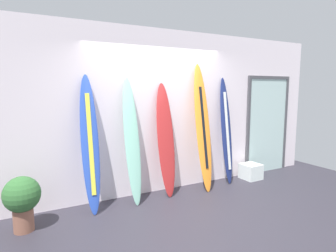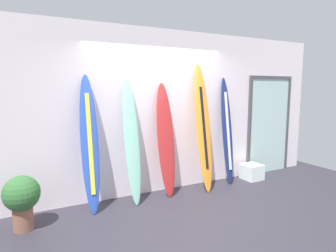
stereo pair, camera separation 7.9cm
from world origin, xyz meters
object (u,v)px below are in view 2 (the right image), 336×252
glass_door (269,123)px  potted_plant (22,197)px  surfboard_cobalt (90,143)px  surfboard_navy (227,132)px  display_block_left (252,172)px  surfboard_seafoam (132,141)px  surfboard_crimson (166,140)px  surfboard_sunset (203,127)px

glass_door → potted_plant: size_ratio=2.89×
surfboard_cobalt → surfboard_navy: bearing=1.8°
glass_door → potted_plant: (-4.76, -0.47, -0.63)m
surfboard_cobalt → glass_door: (3.84, 0.25, 0.05)m
display_block_left → surfboard_cobalt: bearing=180.0°
surfboard_seafoam → potted_plant: bearing=-171.4°
surfboard_crimson → surfboard_sunset: surfboard_sunset is taller
surfboard_cobalt → surfboard_crimson: size_ratio=1.06×
surfboard_cobalt → surfboard_sunset: bearing=-0.2°
surfboard_sunset → potted_plant: 2.98m
surfboard_crimson → potted_plant: bearing=-172.9°
glass_door → surfboard_crimson: bearing=-175.6°
surfboard_cobalt → surfboard_sunset: (1.98, -0.01, 0.11)m
surfboard_seafoam → display_block_left: bearing=-0.5°
display_block_left → surfboard_crimson: bearing=178.3°
surfboard_cobalt → glass_door: bearing=3.8°
surfboard_navy → display_block_left: surfboard_navy is taller
surfboard_crimson → potted_plant: 2.26m
surfboard_cobalt → potted_plant: (-0.92, -0.22, -0.58)m
glass_door → surfboard_navy: bearing=-172.3°
surfboard_seafoam → surfboard_sunset: 1.33m
surfboard_sunset → display_block_left: 1.54m
surfboard_sunset → surfboard_navy: 0.63m
surfboard_cobalt → surfboard_navy: 2.58m
surfboard_seafoam → display_block_left: (2.51, -0.02, -0.84)m
surfboard_navy → potted_plant: bearing=-175.1°
surfboard_cobalt → surfboard_seafoam: bearing=1.6°
potted_plant → surfboard_cobalt: bearing=13.4°
surfboard_seafoam → potted_plant: surfboard_seafoam is taller
surfboard_navy → potted_plant: size_ratio=2.82×
surfboard_cobalt → glass_door: glass_door is taller
surfboard_cobalt → surfboard_sunset: 1.98m
surfboard_sunset → potted_plant: size_ratio=3.15×
surfboard_cobalt → surfboard_navy: (2.58, 0.08, -0.02)m
surfboard_crimson → glass_door: size_ratio=0.92×
surfboard_navy → surfboard_cobalt: bearing=-178.2°
surfboard_seafoam → display_block_left: surfboard_seafoam is taller
surfboard_crimson → potted_plant: (-2.18, -0.27, -0.51)m
surfboard_cobalt → surfboard_navy: surfboard_cobalt is taller
surfboard_seafoam → display_block_left: 2.65m
surfboard_crimson → surfboard_seafoam: bearing=-176.7°
surfboard_navy → potted_plant: surfboard_navy is taller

